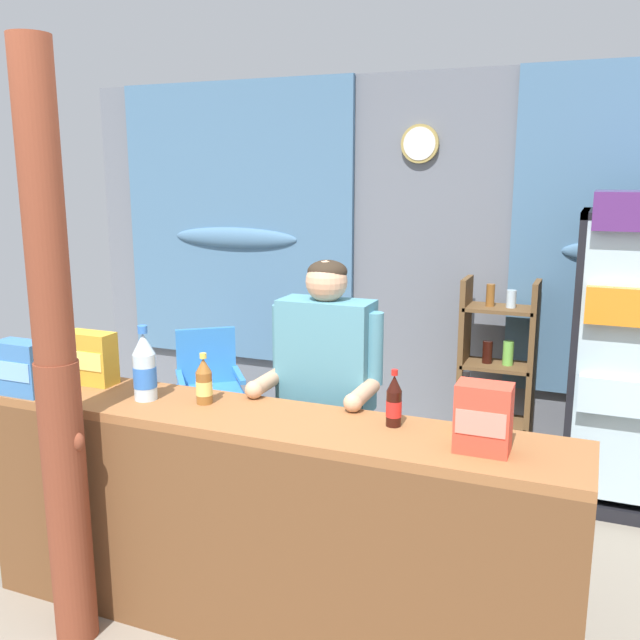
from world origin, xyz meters
TOP-DOWN VIEW (x-y plane):
  - ground_plane at (0.00, 1.16)m, footprint 7.51×7.51m
  - back_wall_curtained at (-0.05, 2.93)m, footprint 5.51×0.22m
  - stall_counter at (-0.12, 0.43)m, footprint 2.57×0.45m
  - timber_post at (-0.83, 0.17)m, footprint 0.19×0.17m
  - bottle_shelf_rack at (0.54, 2.63)m, footprint 0.48×0.28m
  - plastic_lawn_chair at (-1.37, 2.15)m, footprint 0.62×0.62m
  - shopkeeper at (-0.01, 0.98)m, footprint 0.54×0.42m
  - soda_bottle_water at (-0.68, 0.52)m, footprint 0.10×0.10m
  - soda_bottle_cola at (0.42, 0.62)m, footprint 0.06×0.06m
  - soda_bottle_lime_soda at (0.68, 0.69)m, footprint 0.07×0.07m
  - soda_bottle_iced_tea at (-0.41, 0.57)m, footprint 0.07×0.07m
  - snack_box_crackers at (0.78, 0.49)m, footprint 0.19×0.13m
  - snack_box_choco_powder at (-1.06, 0.62)m, footprint 0.24×0.12m
  - snack_box_biscuit at (-1.23, 0.37)m, footprint 0.23×0.12m

SIDE VIEW (x-z plane):
  - ground_plane at x=0.00m, z-range 0.00..0.00m
  - plastic_lawn_chair at x=-1.37m, z-range 0.06..0.92m
  - stall_counter at x=-0.12m, z-range 0.09..1.06m
  - bottle_shelf_rack at x=0.54m, z-range 0.03..1.30m
  - shopkeeper at x=-0.01m, z-range 0.21..1.77m
  - soda_bottle_iced_tea at x=-0.41m, z-range 0.95..1.18m
  - soda_bottle_cola at x=0.42m, z-range 0.95..1.18m
  - soda_bottle_lime_soda at x=0.68m, z-range 0.95..1.19m
  - snack_box_biscuit at x=-1.23m, z-range 0.97..1.21m
  - snack_box_choco_powder at x=-1.06m, z-range 0.97..1.22m
  - snack_box_crackers at x=0.78m, z-range 0.97..1.22m
  - soda_bottle_water at x=-0.68m, z-range 0.94..1.27m
  - timber_post at x=-0.83m, z-range -0.05..2.38m
  - back_wall_curtained at x=-0.05m, z-range 0.04..2.65m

